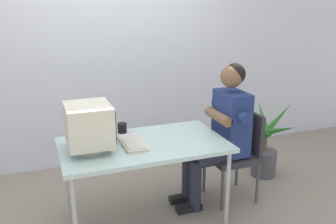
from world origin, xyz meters
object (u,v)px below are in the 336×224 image
(crt_monitor, at_px, (89,125))
(desk_mug, at_px, (122,128))
(person_seated, at_px, (222,129))
(desk, at_px, (144,148))
(office_chair, at_px, (237,150))
(keyboard, at_px, (132,143))
(potted_plant, at_px, (265,147))

(crt_monitor, distance_m, desk_mug, 0.49)
(crt_monitor, relative_size, desk_mug, 4.19)
(crt_monitor, relative_size, person_seated, 0.30)
(desk, xyz_separation_m, person_seated, (0.77, 0.05, 0.06))
(office_chair, bearing_deg, keyboard, -177.13)
(crt_monitor, height_order, office_chair, crt_monitor)
(desk, distance_m, crt_monitor, 0.51)
(potted_plant, bearing_deg, person_seated, -157.31)
(office_chair, relative_size, person_seated, 0.65)
(office_chair, relative_size, potted_plant, 1.03)
(desk_mug, bearing_deg, desk, -71.55)
(keyboard, height_order, person_seated, person_seated)
(crt_monitor, bearing_deg, potted_plant, 10.08)
(crt_monitor, relative_size, office_chair, 0.46)
(keyboard, distance_m, desk_mug, 0.32)
(keyboard, distance_m, potted_plant, 1.67)
(desk_mug, bearing_deg, crt_monitor, -136.79)
(keyboard, distance_m, person_seated, 0.87)
(desk, height_order, crt_monitor, crt_monitor)
(desk, height_order, keyboard, keyboard)
(crt_monitor, xyz_separation_m, desk_mug, (0.34, 0.32, -0.17))
(desk_mug, bearing_deg, potted_plant, 0.95)
(potted_plant, relative_size, desk_mug, 8.88)
(desk, relative_size, office_chair, 1.61)
(keyboard, bearing_deg, office_chair, 2.87)
(desk, xyz_separation_m, desk_mug, (-0.11, 0.32, 0.09))
(crt_monitor, relative_size, keyboard, 0.98)
(person_seated, bearing_deg, keyboard, -176.54)
(potted_plant, height_order, desk_mug, potted_plant)
(desk, relative_size, crt_monitor, 3.53)
(keyboard, relative_size, person_seated, 0.30)
(crt_monitor, distance_m, potted_plant, 2.05)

